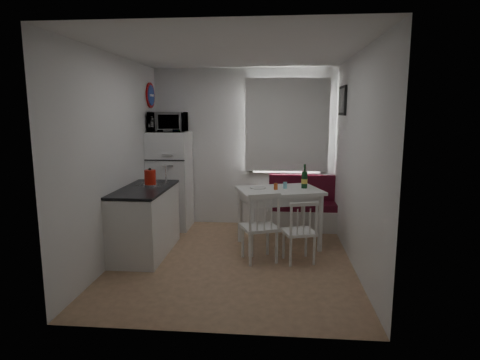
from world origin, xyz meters
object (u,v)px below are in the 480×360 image
Objects in this scene: chair_left at (259,220)px; wine_bottle at (305,176)px; dining_table at (279,196)px; fridge at (170,180)px; kitchen_counter at (146,220)px; microwave at (168,122)px; kettle at (150,177)px; chair_right at (299,225)px; bench at (304,211)px.

chair_left is 1.07m from wine_bottle.
fridge is (-1.76, 0.81, 0.05)m from dining_table.
dining_table is 0.45m from wine_bottle.
fridge reaches higher than kitchen_counter.
microwave is at bearing 89.06° from kitchen_counter.
fridge is (0.02, 1.24, 0.33)m from kitchen_counter.
kettle is at bearing -168.47° from wine_bottle.
chair_right is 1.94× the size of kettle.
bench is at bearing 2.83° from fridge.
chair_right is (-0.17, -1.57, 0.21)m from bench.
kettle is (0.03, -1.09, -0.71)m from microwave.
microwave is at bearing -175.86° from bench.
fridge is (-1.51, 1.48, 0.23)m from chair_left.
fridge is 2.24m from wine_bottle.
kettle is at bearing 145.63° from chair_left.
kettle is at bearing -150.00° from bench.
fridge reaches higher than chair_left.
dining_table is at bearing -24.71° from fridge.
bench is 1.74m from chair_left.
chair_left is at bearing -128.15° from wine_bottle.
fridge reaches higher than bench.
chair_right is 2.08m from kettle.
chair_left is 1.59m from kettle.
microwave is at bearing 138.85° from dining_table.
microwave is 2.33× the size of kettle.
dining_table is 1.94m from fridge.
wine_bottle is (0.60, 0.76, 0.44)m from chair_left.
fridge is at bearing 161.39° from wine_bottle.
chair_left is 1.61× the size of wine_bottle.
wine_bottle is (0.35, 0.10, 0.26)m from dining_table.
kitchen_counter is at bearing -114.69° from kettle.
chair_right is (0.50, 0.01, -0.06)m from chair_left.
chair_right is at bearing -36.04° from fridge.
microwave reaches higher than dining_table.
fridge is at bearing 89.10° from kitchen_counter.
chair_right is at bearing -86.85° from dining_table.
dining_table is at bearing -114.66° from bench.
kitchen_counter is 2.34× the size of microwave.
chair_left is at bearing -128.43° from dining_table.
wine_bottle reaches higher than dining_table.
kettle is (-1.48, 0.34, 0.46)m from chair_left.
kitchen_counter is 5.46× the size of kettle.
kitchen_counter is 0.84× the size of fridge.
dining_table is at bearing -164.05° from wine_bottle.
kitchen_counter is at bearing -90.94° from microwave.
dining_table is 5.34× the size of kettle.
bench is at bearing 45.49° from chair_left.
kitchen_counter is 0.58m from kettle.
microwave reaches higher than fridge.
bench is 5.03× the size of kettle.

